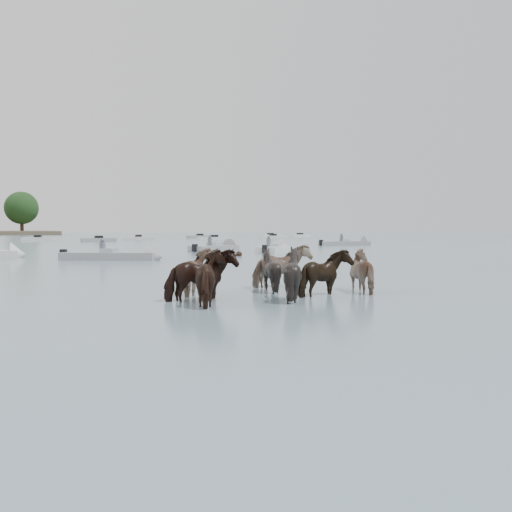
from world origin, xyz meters
name	(u,v)px	position (x,y,z in m)	size (l,w,h in m)	color
ground	(270,292)	(0.00, 0.00, 0.00)	(400.00, 400.00, 0.00)	slate
pony_herd	(269,276)	(-0.38, -0.61, 0.58)	(7.17, 4.22, 1.68)	black
swimming_pony	(238,255)	(7.94, 19.82, 0.10)	(0.72, 0.44, 0.44)	black
motorboat_b	(122,256)	(-0.34, 18.65, 0.22)	(6.14, 4.47, 1.92)	gray
motorboat_c	(220,248)	(10.04, 28.16, 0.23)	(5.40, 3.86, 1.92)	gray
motorboat_d	(276,249)	(13.21, 24.11, 0.23)	(4.39, 4.32, 1.92)	silver
motorboat_e	(351,243)	(28.30, 34.61, 0.22)	(6.35, 2.40, 1.92)	gray
distant_flotilla	(37,239)	(-0.81, 73.71, 0.26)	(106.96, 24.12, 0.93)	gray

